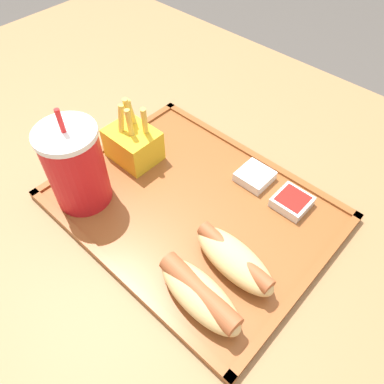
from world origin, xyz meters
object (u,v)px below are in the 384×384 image
(hot_dog_far, at_px, (200,294))
(sauce_cup_ketchup, at_px, (292,201))
(hot_dog_near, at_px, (234,259))
(fries_carton, at_px, (133,142))
(sauce_cup_mayo, at_px, (255,176))
(soda_cup, at_px, (76,167))

(hot_dog_far, relative_size, sauce_cup_ketchup, 2.61)
(hot_dog_near, xyz_separation_m, fries_carton, (0.26, -0.05, 0.01))
(hot_dog_far, xyz_separation_m, fries_carton, (0.26, -0.12, 0.01))
(hot_dog_near, xyz_separation_m, sauce_cup_mayo, (0.07, -0.15, -0.01))
(hot_dog_far, relative_size, sauce_cup_mayo, 2.61)
(soda_cup, height_order, fries_carton, soda_cup)
(fries_carton, height_order, sauce_cup_ketchup, fries_carton)
(sauce_cup_mayo, height_order, sauce_cup_ketchup, same)
(hot_dog_far, bearing_deg, soda_cup, -2.03)
(soda_cup, height_order, hot_dog_far, soda_cup)
(sauce_cup_ketchup, bearing_deg, hot_dog_far, 90.42)
(hot_dog_far, xyz_separation_m, hot_dog_near, (0.00, -0.07, -0.00))
(hot_dog_near, height_order, fries_carton, fries_carton)
(soda_cup, xyz_separation_m, sauce_cup_mayo, (-0.17, -0.21, -0.06))
(fries_carton, xyz_separation_m, sauce_cup_ketchup, (-0.25, -0.09, -0.02))
(sauce_cup_ketchup, bearing_deg, sauce_cup_mayo, -3.31)
(sauce_cup_mayo, relative_size, sauce_cup_ketchup, 1.00)
(soda_cup, relative_size, fries_carton, 1.55)
(hot_dog_far, distance_m, sauce_cup_mayo, 0.23)
(soda_cup, xyz_separation_m, sauce_cup_ketchup, (-0.24, -0.20, -0.06))
(hot_dog_near, bearing_deg, fries_carton, -11.91)
(hot_dog_far, relative_size, fries_carton, 1.24)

